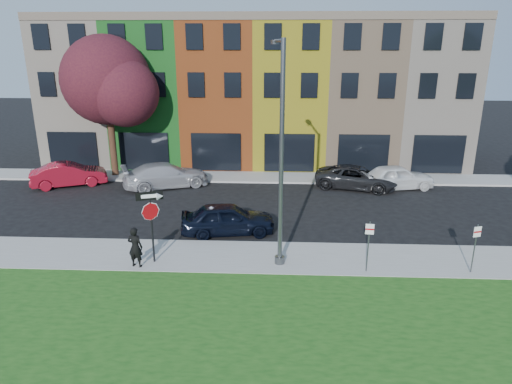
{
  "coord_description": "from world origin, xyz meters",
  "views": [
    {
      "loc": [
        -0.86,
        -14.27,
        8.61
      ],
      "look_at": [
        -1.7,
        4.0,
        2.62
      ],
      "focal_mm": 32.0,
      "sensor_mm": 36.0,
      "label": 1
    }
  ],
  "objects_px": {
    "sedan_near": "(228,219)",
    "street_lamp": "(281,157)",
    "stop_sign": "(151,213)",
    "man": "(135,247)"
  },
  "relations": [
    {
      "from": "sedan_near",
      "to": "street_lamp",
      "type": "xyz_separation_m",
      "value": [
        2.41,
        -3.02,
        3.75
      ]
    },
    {
      "from": "stop_sign",
      "to": "man",
      "type": "relative_size",
      "value": 1.8
    },
    {
      "from": "stop_sign",
      "to": "street_lamp",
      "type": "xyz_separation_m",
      "value": [
        5.08,
        0.3,
        2.24
      ]
    },
    {
      "from": "stop_sign",
      "to": "man",
      "type": "bearing_deg",
      "value": -163.18
    },
    {
      "from": "stop_sign",
      "to": "street_lamp",
      "type": "height_order",
      "value": "street_lamp"
    },
    {
      "from": "stop_sign",
      "to": "street_lamp",
      "type": "bearing_deg",
      "value": -15.01
    },
    {
      "from": "stop_sign",
      "to": "sedan_near",
      "type": "distance_m",
      "value": 4.52
    },
    {
      "from": "man",
      "to": "street_lamp",
      "type": "distance_m",
      "value": 6.73
    },
    {
      "from": "street_lamp",
      "to": "sedan_near",
      "type": "bearing_deg",
      "value": 119.88
    },
    {
      "from": "sedan_near",
      "to": "street_lamp",
      "type": "relative_size",
      "value": 0.53
    }
  ]
}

